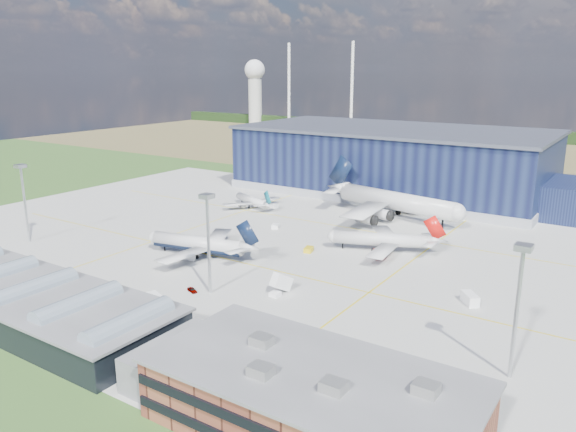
# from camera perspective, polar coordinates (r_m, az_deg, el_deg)

# --- Properties ---
(ground) EXTENTS (600.00, 600.00, 0.00)m
(ground) POSITION_cam_1_polar(r_m,az_deg,el_deg) (157.34, -3.43, -3.53)
(ground) COLOR #31501E
(ground) RESTS_ON ground
(apron) EXTENTS (220.00, 160.00, 0.08)m
(apron) POSITION_cam_1_polar(r_m,az_deg,el_deg) (165.03, -1.34, -2.61)
(apron) COLOR #A5A6A0
(apron) RESTS_ON ground
(farmland) EXTENTS (600.00, 220.00, 0.01)m
(farmland) POSITION_cam_1_polar(r_m,az_deg,el_deg) (354.33, 18.56, 6.01)
(farmland) COLOR brown
(farmland) RESTS_ON ground
(treeline) EXTENTS (600.00, 8.00, 8.00)m
(treeline) POSITION_cam_1_polar(r_m,az_deg,el_deg) (431.08, 21.47, 7.72)
(treeline) COLOR black
(treeline) RESTS_ON ground
(horizon_dressing) EXTENTS (440.20, 18.00, 70.00)m
(horizon_dressing) POSITION_cam_1_polar(r_m,az_deg,el_deg) (500.44, -0.72, 13.04)
(horizon_dressing) COLOR white
(horizon_dressing) RESTS_ON ground
(hangar) EXTENTS (145.00, 62.00, 26.10)m
(hangar) POSITION_cam_1_polar(r_m,az_deg,el_deg) (234.12, 11.21, 5.22)
(hangar) COLOR #0F1433
(hangar) RESTS_ON ground
(ops_building) EXTENTS (46.00, 23.00, 10.90)m
(ops_building) POSITION_cam_1_polar(r_m,az_deg,el_deg) (81.94, 2.43, -18.16)
(ops_building) COLOR brown
(ops_building) RESTS_ON ground
(glass_concourse) EXTENTS (78.00, 23.00, 8.60)m
(glass_concourse) POSITION_cam_1_polar(r_m,az_deg,el_deg) (122.14, -23.37, -8.45)
(glass_concourse) COLOR black
(glass_concourse) RESTS_ON ground
(light_mast_west) EXTENTS (2.60, 2.60, 23.00)m
(light_mast_west) POSITION_cam_1_polar(r_m,az_deg,el_deg) (177.91, -25.30, 2.36)
(light_mast_west) COLOR #ABAEB2
(light_mast_west) RESTS_ON ground
(light_mast_center) EXTENTS (2.60, 2.60, 23.00)m
(light_mast_center) POSITION_cam_1_polar(r_m,az_deg,el_deg) (124.58, -8.14, -1.17)
(light_mast_center) COLOR #ABAEB2
(light_mast_center) RESTS_ON ground
(light_mast_east) EXTENTS (2.60, 2.60, 23.00)m
(light_mast_east) POSITION_cam_1_polar(r_m,az_deg,el_deg) (96.52, 22.42, -6.96)
(light_mast_east) COLOR #ABAEB2
(light_mast_east) RESTS_ON ground
(airliner_navy) EXTENTS (40.28, 39.69, 11.24)m
(airliner_navy) POSITION_cam_1_polar(r_m,az_deg,el_deg) (153.11, -9.19, -2.01)
(airliner_navy) COLOR silver
(airliner_navy) RESTS_ON ground
(airliner_red) EXTENTS (42.55, 42.14, 10.75)m
(airliner_red) POSITION_cam_1_polar(r_m,az_deg,el_deg) (156.96, 9.36, -1.69)
(airliner_red) COLOR silver
(airliner_red) RESTS_ON ground
(airliner_widebody) EXTENTS (66.24, 65.29, 18.37)m
(airliner_widebody) POSITION_cam_1_polar(r_m,az_deg,el_deg) (191.98, 11.02, 2.43)
(airliner_widebody) COLOR silver
(airliner_widebody) RESTS_ON ground
(airliner_regional) EXTENTS (31.67, 31.39, 7.95)m
(airliner_regional) POSITION_cam_1_polar(r_m,az_deg,el_deg) (205.10, -3.68, 1.97)
(airliner_regional) COLOR silver
(airliner_regional) RESTS_ON ground
(gse_tug_a) EXTENTS (2.86, 3.77, 1.40)m
(gse_tug_a) POSITION_cam_1_polar(r_m,az_deg,el_deg) (155.75, 2.11, -3.43)
(gse_tug_a) COLOR gold
(gse_tug_a) RESTS_ON ground
(gse_tug_b) EXTENTS (2.05, 3.01, 1.28)m
(gse_tug_b) POSITION_cam_1_polar(r_m,az_deg,el_deg) (107.60, -3.11, -12.15)
(gse_tug_b) COLOR gold
(gse_tug_b) RESTS_ON ground
(gse_van_a) EXTENTS (6.45, 4.51, 2.58)m
(gse_van_a) POSITION_cam_1_polar(r_m,az_deg,el_deg) (124.13, -13.33, -8.42)
(gse_van_a) COLOR white
(gse_van_a) RESTS_ON ground
(gse_cart_a) EXTENTS (3.22, 3.77, 1.38)m
(gse_cart_a) POSITION_cam_1_polar(r_m,az_deg,el_deg) (178.37, -1.29, -1.06)
(gse_cart_a) COLOR white
(gse_cart_a) RESTS_ON ground
(gse_van_b) EXTENTS (5.02, 5.43, 2.33)m
(gse_van_b) POSITION_cam_1_polar(r_m,az_deg,el_deg) (128.51, 18.00, -8.00)
(gse_van_b) COLOR white
(gse_van_b) RESTS_ON ground
(gse_cart_b) EXTENTS (3.61, 2.81, 1.39)m
(gse_cart_b) POSITION_cam_1_polar(r_m,az_deg,el_deg) (205.08, -1.50, 1.05)
(gse_cart_b) COLOR white
(gse_cart_b) RESTS_ON ground
(airstair) EXTENTS (3.01, 5.38, 3.25)m
(airstair) POSITION_cam_1_polar(r_m,az_deg,el_deg) (127.88, -0.67, -7.13)
(airstair) COLOR white
(airstair) RESTS_ON ground
(car_a) EXTENTS (3.42, 2.30, 1.08)m
(car_a) POSITION_cam_1_polar(r_m,az_deg,el_deg) (130.46, -9.71, -7.41)
(car_a) COLOR #99999E
(car_a) RESTS_ON ground
(car_b) EXTENTS (3.80, 2.58, 1.19)m
(car_b) POSITION_cam_1_polar(r_m,az_deg,el_deg) (112.54, -4.63, -10.94)
(car_b) COLOR #99999E
(car_b) RESTS_ON ground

